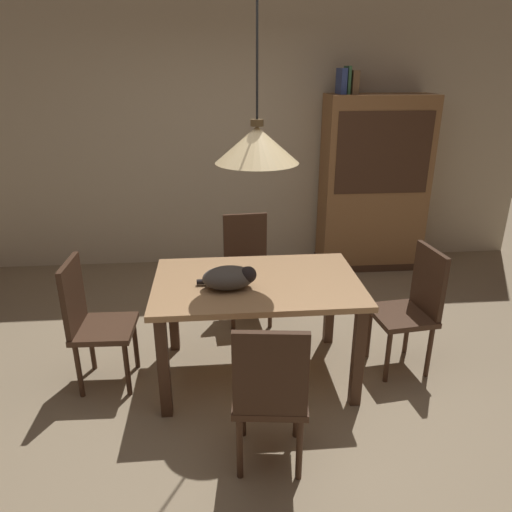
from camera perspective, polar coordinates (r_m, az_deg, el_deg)
The scene contains 13 objects.
ground at distance 3.33m, azimuth 1.04°, elevation -17.45°, with size 10.00×10.00×0.00m, color #998466.
back_wall at distance 5.26m, azimuth -1.99°, elevation 14.63°, with size 6.40×0.10×2.90m, color beige.
dining_table at distance 3.28m, azimuth 0.11°, elevation -4.57°, with size 1.40×0.90×0.75m.
chair_near_front at distance 2.60m, azimuth 1.71°, elevation -15.89°, with size 0.44×0.44×0.93m.
chair_far_back at distance 4.13m, azimuth -1.08°, elevation -0.90°, with size 0.43×0.43×0.93m.
chair_left_side at distance 3.44m, azimuth -19.11°, elevation -7.09°, with size 0.41×0.41×0.93m.
chair_right_side at distance 3.62m, azimuth 18.28°, elevation -5.53°, with size 0.44×0.44×0.93m.
cat_sleeping at distance 3.10m, azimuth -3.13°, elevation -2.59°, with size 0.39×0.24×0.16m.
pendant_lamp at distance 2.97m, azimuth 0.12°, elevation 13.26°, with size 0.52×0.52×1.30m.
hutch_bookcase at distance 5.31m, azimuth 13.88°, elevation 7.93°, with size 1.12×0.45×1.85m.
book_blue_wide at distance 5.05m, azimuth 10.20°, elevation 19.95°, with size 0.06×0.24×0.24m, color #384C93.
book_green_slim at distance 5.06m, azimuth 10.87°, elevation 20.03°, with size 0.03×0.20×0.26m, color #427A4C.
book_brown_thick at distance 5.08m, azimuth 11.56°, elevation 19.76°, with size 0.06×0.24×0.22m, color brown.
Camera 1 is at (-0.29, -2.56, 2.10)m, focal length 33.35 mm.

